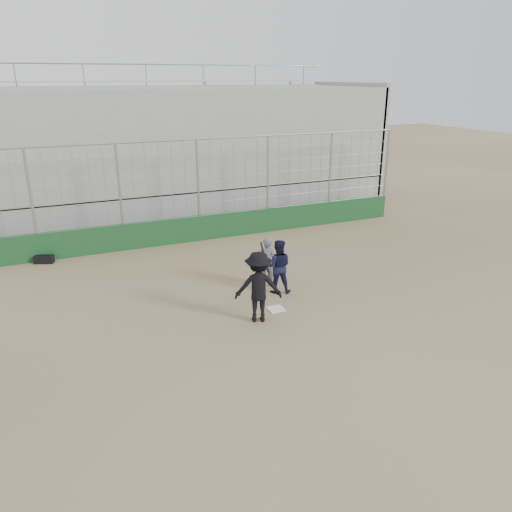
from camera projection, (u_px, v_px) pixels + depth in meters
name	position (u px, v px, depth m)	size (l,w,h in m)	color
ground	(276.00, 309.00, 14.17)	(90.00, 90.00, 0.00)	brown
home_plate	(276.00, 309.00, 14.16)	(0.44, 0.44, 0.02)	white
backstop	(199.00, 217.00, 19.87)	(18.10, 0.25, 4.04)	#133C1B
bleachers	(166.00, 151.00, 23.46)	(20.25, 6.70, 6.98)	gray
batter_at_plate	(258.00, 287.00, 13.23)	(1.44, 1.12, 2.08)	black
catcher_crouched	(278.00, 275.00, 15.09)	(1.01, 0.92, 1.14)	black
umpire	(266.00, 265.00, 15.52)	(0.58, 0.38, 1.43)	#515967
equipment_bag	(44.00, 259.00, 17.64)	(0.70, 0.49, 0.32)	black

